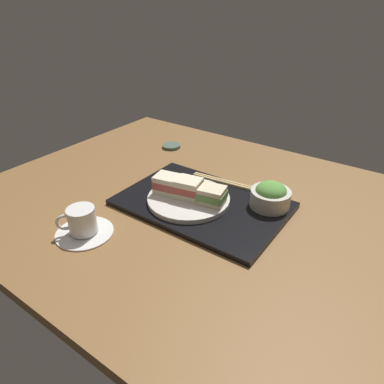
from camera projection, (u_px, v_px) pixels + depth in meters
ground_plane at (215, 213)px, 96.99cm from camera, size 140.00×100.00×3.00cm
serving_tray at (202, 204)px, 97.07cm from camera, size 45.33×30.31×1.44cm
sandwich_plate at (189, 199)px, 96.58cm from camera, size 22.99×22.99×1.35cm
sandwich_near at (211, 195)px, 92.60cm from camera, size 8.11×7.33×4.61cm
sandwich_middle at (189, 188)px, 94.88cm from camera, size 8.25×7.03×5.44cm
sandwich_far at (167, 184)px, 97.45cm from camera, size 7.80×6.92×5.12cm
salad_bowl at (270, 196)px, 93.14cm from camera, size 10.85×10.85×7.03cm
chopsticks_pair at (224, 182)px, 106.09cm from camera, size 20.90×3.76×0.70cm
coffee_cup at (82, 224)px, 84.75cm from camera, size 14.26×14.26×7.31cm
small_sauce_dish at (171, 146)px, 133.65cm from camera, size 6.95×6.95×1.12cm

